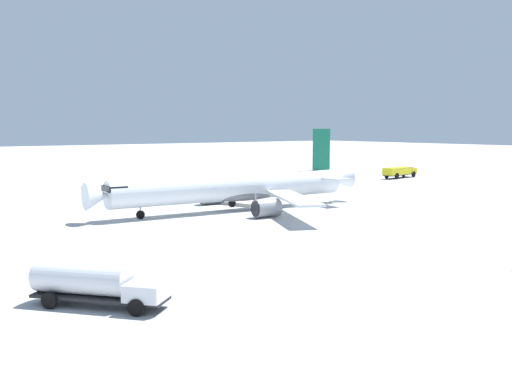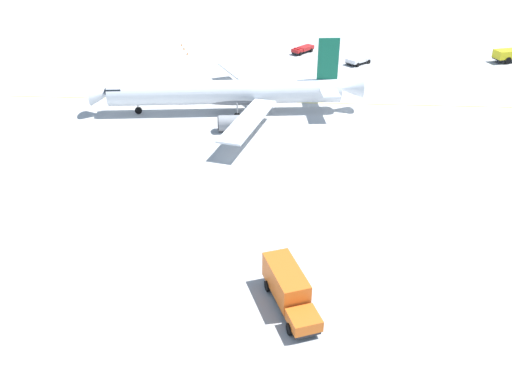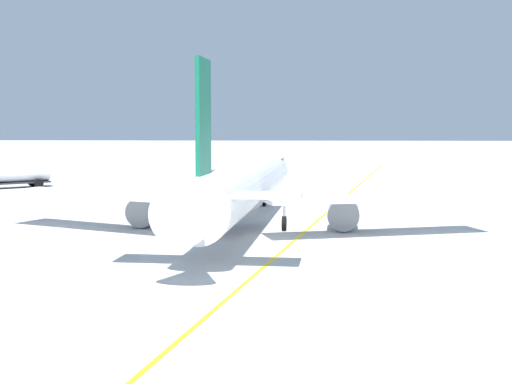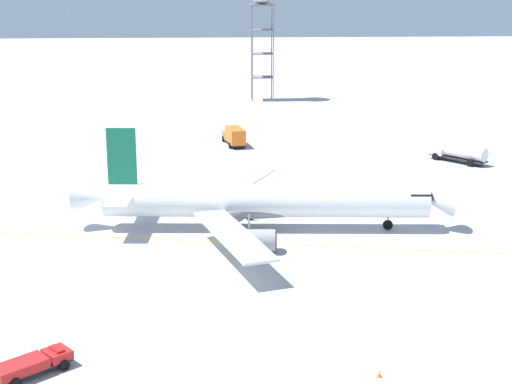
{
  "view_description": "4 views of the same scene",
  "coord_description": "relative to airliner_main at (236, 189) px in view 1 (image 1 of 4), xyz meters",
  "views": [
    {
      "loc": [
        -50.0,
        -67.9,
        11.71
      ],
      "look_at": [
        -1.53,
        -2.74,
        2.62
      ],
      "focal_mm": 40.94,
      "sensor_mm": 36.0,
      "label": 1
    },
    {
      "loc": [
        -9.6,
        -81.92,
        31.75
      ],
      "look_at": [
        -4.21,
        -38.75,
        6.89
      ],
      "focal_mm": 38.32,
      "sensor_mm": 36.0,
      "label": 2
    },
    {
      "loc": [
        49.71,
        2.64,
        7.84
      ],
      "look_at": [
        -7.17,
        -0.24,
        2.41
      ],
      "focal_mm": 49.65,
      "sensor_mm": 36.0,
      "label": 3
    },
    {
      "loc": [
        1.78,
        80.77,
        26.8
      ],
      "look_at": [
        -3.37,
        -3.15,
        3.71
      ],
      "focal_mm": 54.18,
      "sensor_mm": 36.0,
      "label": 4
    }
  ],
  "objects": [
    {
      "name": "ops_pickup_truck",
      "position": [
        18.23,
        31.96,
        -2.29
      ],
      "size": [
        5.45,
        4.99,
        1.41
      ],
      "rotation": [
        0.0,
        0.0,
        3.84
      ],
      "color": "#232326",
      "rests_on": "ground_plane"
    },
    {
      "name": "safety_cone_mid",
      "position": [
        -6.69,
        37.82,
        -2.82
      ],
      "size": [
        0.36,
        0.36,
        0.55
      ],
      "color": "orange",
      "rests_on": "ground_plane"
    },
    {
      "name": "safety_cone_near",
      "position": [
        -6.04,
        33.79,
        -2.82
      ],
      "size": [
        0.36,
        0.36,
        0.55
      ],
      "color": "orange",
      "rests_on": "ground_plane"
    },
    {
      "name": "airliner_main",
      "position": [
        0.0,
        0.0,
        0.0
      ],
      "size": [
        42.12,
        36.6,
        11.41
      ],
      "rotation": [
        0.0,
        0.0,
        3.07
      ],
      "color": "silver",
      "rests_on": "ground_plane"
    },
    {
      "name": "pushback_tug_truck",
      "position": [
        27.49,
        22.73,
        -2.29
      ],
      "size": [
        5.63,
        4.95,
        1.3
      ],
      "rotation": [
        0.0,
        0.0,
        0.59
      ],
      "color": "#232326",
      "rests_on": "ground_plane"
    },
    {
      "name": "fuel_tanker_truck",
      "position": [
        -32.47,
        -30.69,
        -1.53
      ],
      "size": [
        7.61,
        8.56,
        2.87
      ],
      "rotation": [
        0.0,
        0.0,
        5.4
      ],
      "color": "#232326",
      "rests_on": "ground_plane"
    },
    {
      "name": "taxiway_centreline",
      "position": [
        -0.49,
        5.11,
        -3.1
      ],
      "size": [
        179.5,
        34.38,
        0.01
      ],
      "rotation": [
        0.0,
        0.0,
        2.95
      ],
      "color": "yellow",
      "rests_on": "ground_plane"
    },
    {
      "name": "fire_tender_truck",
      "position": [
        59.98,
        20.63,
        -1.56
      ],
      "size": [
        11.04,
        4.18,
        2.5
      ],
      "rotation": [
        0.0,
        0.0,
        0.14
      ],
      "color": "#232326",
      "rests_on": "ground_plane"
    },
    {
      "name": "safety_cone_far",
      "position": [
        -7.21,
        41.0,
        -2.82
      ],
      "size": [
        0.36,
        0.36,
        0.55
      ],
      "color": "orange",
      "rests_on": "ground_plane"
    },
    {
      "name": "ground_plane",
      "position": [
        3.77,
        1.02,
        -3.1
      ],
      "size": [
        600.0,
        600.0,
        0.0
      ],
      "primitive_type": "plane",
      "color": "#B2B2B2"
    }
  ]
}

